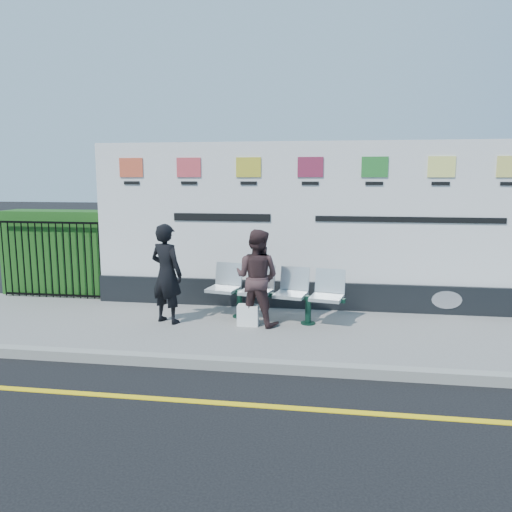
# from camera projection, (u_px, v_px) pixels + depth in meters

# --- Properties ---
(ground) EXTENTS (80.00, 80.00, 0.00)m
(ground) POSITION_uv_depth(u_px,v_px,m) (246.00, 405.00, 5.54)
(ground) COLOR black
(pavement) EXTENTS (14.00, 3.00, 0.12)m
(pavement) POSITION_uv_depth(u_px,v_px,m) (273.00, 331.00, 7.97)
(pavement) COLOR gray
(pavement) RESTS_ON ground
(kerb) EXTENTS (14.00, 0.18, 0.14)m
(kerb) POSITION_uv_depth(u_px,v_px,m) (259.00, 366.00, 6.50)
(kerb) COLOR gray
(kerb) RESTS_ON ground
(yellow_line) EXTENTS (14.00, 0.10, 0.01)m
(yellow_line) POSITION_uv_depth(u_px,v_px,m) (246.00, 405.00, 5.54)
(yellow_line) COLOR yellow
(yellow_line) RESTS_ON ground
(billboard) EXTENTS (8.00, 0.30, 3.00)m
(billboard) POSITION_uv_depth(u_px,v_px,m) (309.00, 237.00, 8.99)
(billboard) COLOR black
(billboard) RESTS_ON pavement
(hedge) EXTENTS (2.35, 0.70, 1.70)m
(hedge) POSITION_uv_depth(u_px,v_px,m) (63.00, 252.00, 10.26)
(hedge) COLOR #1D5018
(hedge) RESTS_ON pavement
(railing) EXTENTS (2.05, 0.06, 1.54)m
(railing) POSITION_uv_depth(u_px,v_px,m) (51.00, 259.00, 9.83)
(railing) COLOR black
(railing) RESTS_ON pavement
(bench) EXTENTS (2.37, 1.02, 0.49)m
(bench) POSITION_uv_depth(u_px,v_px,m) (273.00, 306.00, 8.34)
(bench) COLOR silver
(bench) RESTS_ON pavement
(woman_left) EXTENTS (0.70, 0.59, 1.64)m
(woman_left) POSITION_uv_depth(u_px,v_px,m) (167.00, 274.00, 8.14)
(woman_left) COLOR black
(woman_left) RESTS_ON pavement
(woman_right) EXTENTS (0.90, 0.78, 1.56)m
(woman_right) POSITION_uv_depth(u_px,v_px,m) (257.00, 277.00, 8.03)
(woman_right) COLOR #3B2627
(woman_right) RESTS_ON pavement
(handbag_brown) EXTENTS (0.27, 0.13, 0.20)m
(handbag_brown) POSITION_uv_depth(u_px,v_px,m) (256.00, 284.00, 8.38)
(handbag_brown) COLOR black
(handbag_brown) RESTS_ON bench
(carrier_bag_white) EXTENTS (0.34, 0.20, 0.34)m
(carrier_bag_white) POSITION_uv_depth(u_px,v_px,m) (248.00, 315.00, 8.07)
(carrier_bag_white) COLOR white
(carrier_bag_white) RESTS_ON pavement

